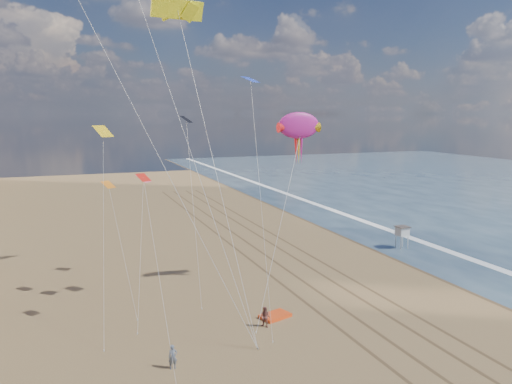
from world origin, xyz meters
The scene contains 9 objects.
wet_sand centered at (19.00, 40.00, 0.00)m, with size 260.00×260.00×0.00m, color #42301E.
foam centered at (23.20, 40.00, 0.00)m, with size 260.00×260.00×0.00m, color white.
tracks centered at (2.55, 30.00, 0.01)m, with size 7.68×120.00×0.01m.
lifeguard_stand centered at (18.65, 32.70, 2.19)m, with size 1.58×1.58×2.85m.
grounded_kite centered at (-5.09, 18.33, 0.14)m, with size 2.46×1.56×0.28m, color #F24514.
show_kite centered at (0.31, 25.36, 15.79)m, with size 6.22×5.18×19.37m.
kite_flyer_a centered at (-14.87, 12.94, 0.83)m, with size 0.61×0.40×1.66m, color slate.
kite_flyer_b centered at (-6.60, 16.81, 0.85)m, with size 0.83×0.64×1.70m, color #8D5048.
small_kites centered at (-13.37, 25.60, 14.82)m, with size 13.72×11.47×9.71m.
Camera 1 is at (-20.91, -18.25, 16.93)m, focal length 35.00 mm.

